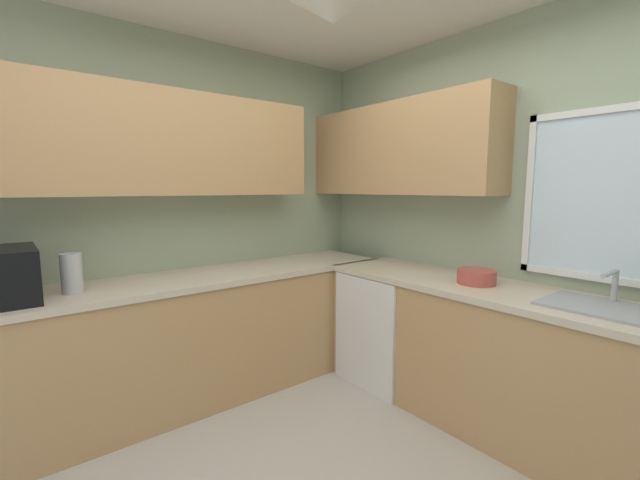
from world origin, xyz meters
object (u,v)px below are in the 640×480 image
object	(u,v)px
dishwasher	(390,326)
bowl	(477,277)
kettle	(72,273)
sink_assembly	(603,306)

from	to	relation	value
dishwasher	bowl	xyz separation A→B (m)	(0.70, 0.03, 0.51)
dishwasher	kettle	xyz separation A→B (m)	(-0.64, -2.04, 0.59)
bowl	dishwasher	bearing A→B (deg)	-177.54
dishwasher	sink_assembly	world-z (taller)	sink_assembly
sink_assembly	bowl	xyz separation A→B (m)	(-0.70, -0.01, 0.03)
kettle	sink_assembly	xyz separation A→B (m)	(2.04, 2.07, -0.11)
sink_assembly	bowl	bearing A→B (deg)	-179.41
dishwasher	sink_assembly	distance (m)	1.48
dishwasher	sink_assembly	size ratio (longest dim) A/B	1.58
kettle	sink_assembly	world-z (taller)	kettle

